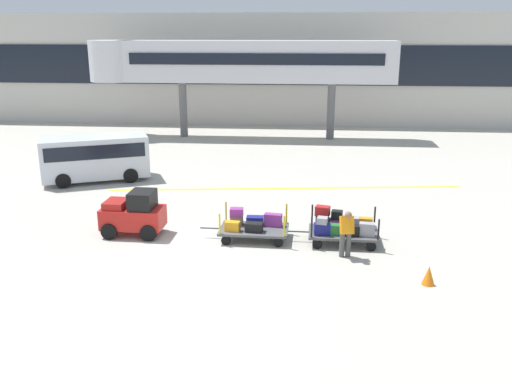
{
  "coord_description": "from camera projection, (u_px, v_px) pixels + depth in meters",
  "views": [
    {
      "loc": [
        3.36,
        -15.73,
        6.82
      ],
      "look_at": [
        1.76,
        2.51,
        1.42
      ],
      "focal_mm": 38.5,
      "sensor_mm": 36.0,
      "label": 1
    }
  ],
  "objects": [
    {
      "name": "baggage_tug",
      "position": [
        134.0,
        214.0,
        18.87
      ],
      "size": [
        2.12,
        1.27,
        1.58
      ],
      "color": "red",
      "rests_on": "ground_plane"
    },
    {
      "name": "baggage_handler",
      "position": [
        346.0,
        231.0,
        16.91
      ],
      "size": [
        0.46,
        0.48,
        1.56
      ],
      "color": "#4C4C4C",
      "rests_on": "ground_plane"
    },
    {
      "name": "terminal_building",
      "position": [
        260.0,
        69.0,
        40.92
      ],
      "size": [
        56.63,
        2.51,
        8.04
      ],
      "color": "#BCB7AD",
      "rests_on": "ground_plane"
    },
    {
      "name": "shuttle_van",
      "position": [
        95.0,
        155.0,
        25.61
      ],
      "size": [
        5.16,
        3.67,
        2.1
      ],
      "color": "silver",
      "rests_on": "ground_plane"
    },
    {
      "name": "safety_cone_near",
      "position": [
        429.0,
        275.0,
        15.25
      ],
      "size": [
        0.36,
        0.36,
        0.55
      ],
      "primitive_type": "cone",
      "color": "orange",
      "rests_on": "ground_plane"
    },
    {
      "name": "ground_plane",
      "position": [
        193.0,
        256.0,
        17.24
      ],
      "size": [
        120.0,
        120.0,
        0.0
      ],
      "primitive_type": "plane",
      "color": "#B2ADA0"
    },
    {
      "name": "safety_cone_far",
      "position": [
        149.0,
        205.0,
        21.4
      ],
      "size": [
        0.36,
        0.36,
        0.55
      ],
      "primitive_type": "cone",
      "color": "orange",
      "rests_on": "ground_plane"
    },
    {
      "name": "baggage_cart_lead",
      "position": [
        252.0,
        225.0,
        18.56
      ],
      "size": [
        3.02,
        1.45,
        1.1
      ],
      "color": "#4C4C4F",
      "rests_on": "ground_plane"
    },
    {
      "name": "apron_lead_line",
      "position": [
        287.0,
        188.0,
        24.64
      ],
      "size": [
        15.7,
        2.17,
        0.01
      ],
      "primitive_type": "cube",
      "rotation": [
        0.0,
        0.0,
        0.13
      ],
      "color": "yellow",
      "rests_on": "ground_plane"
    },
    {
      "name": "jet_bridge",
      "position": [
        229.0,
        62.0,
        35.08
      ],
      "size": [
        19.71,
        3.0,
        6.22
      ],
      "color": "silver",
      "rests_on": "ground_plane"
    },
    {
      "name": "baggage_cart_middle",
      "position": [
        342.0,
        227.0,
        18.2
      ],
      "size": [
        3.02,
        1.45,
        1.16
      ],
      "color": "#4C4C4F",
      "rests_on": "ground_plane"
    }
  ]
}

